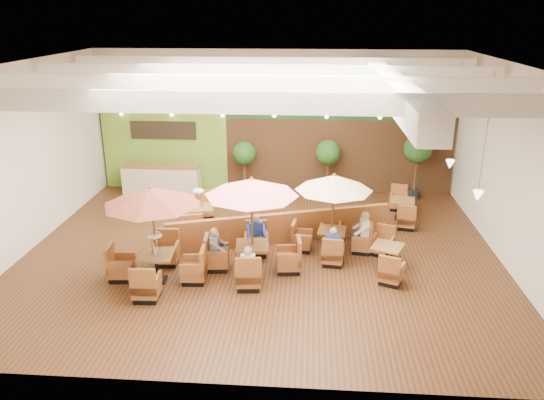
# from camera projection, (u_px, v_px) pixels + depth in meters

# --- Properties ---
(room) EXTENTS (14.04, 14.00, 5.52)m
(room) POSITION_uv_depth(u_px,v_px,m) (272.00, 125.00, 15.84)
(room) COLOR #381E0F
(room) RESTS_ON ground
(service_counter) EXTENTS (3.00, 0.75, 1.18)m
(service_counter) POSITION_uv_depth(u_px,v_px,m) (162.00, 179.00, 20.84)
(service_counter) COLOR beige
(service_counter) RESTS_ON ground
(booth_divider) EXTENTS (6.81, 2.39, 0.98)m
(booth_divider) POSITION_uv_depth(u_px,v_px,m) (282.00, 228.00, 16.44)
(booth_divider) COLOR brown
(booth_divider) RESTS_ON ground
(table_0) EXTENTS (2.65, 2.65, 2.70)m
(table_0) POSITION_uv_depth(u_px,v_px,m) (153.00, 218.00, 13.66)
(table_0) COLOR brown
(table_0) RESTS_ON ground
(table_1) EXTENTS (2.73, 2.73, 2.74)m
(table_1) POSITION_uv_depth(u_px,v_px,m) (252.00, 208.00, 14.21)
(table_1) COLOR brown
(table_1) RESTS_ON ground
(table_2) EXTENTS (2.45, 2.45, 2.46)m
(table_2) POSITION_uv_depth(u_px,v_px,m) (333.00, 199.00, 15.43)
(table_2) COLOR brown
(table_2) RESTS_ON ground
(table_3) EXTENTS (1.03, 2.63, 1.52)m
(table_3) POSITION_uv_depth(u_px,v_px,m) (199.00, 214.00, 17.57)
(table_3) COLOR brown
(table_3) RESTS_ON ground
(table_4) EXTENTS (1.04, 2.52, 0.88)m
(table_4) POSITION_uv_depth(u_px,v_px,m) (387.00, 257.00, 14.84)
(table_4) COLOR brown
(table_4) RESTS_ON ground
(table_5) EXTENTS (0.94, 2.47, 0.90)m
(table_5) POSITION_uv_depth(u_px,v_px,m) (402.00, 210.00, 18.38)
(table_5) COLOR brown
(table_5) RESTS_ON ground
(topiary_0) EXTENTS (0.91, 0.91, 2.11)m
(topiary_0) POSITION_uv_depth(u_px,v_px,m) (244.00, 155.00, 20.46)
(topiary_0) COLOR black
(topiary_0) RESTS_ON ground
(topiary_1) EXTENTS (0.96, 0.96, 2.22)m
(topiary_1) POSITION_uv_depth(u_px,v_px,m) (328.00, 155.00, 20.21)
(topiary_1) COLOR black
(topiary_1) RESTS_ON ground
(topiary_2) EXTENTS (1.07, 1.07, 2.49)m
(topiary_2) POSITION_uv_depth(u_px,v_px,m) (418.00, 151.00, 19.90)
(topiary_2) COLOR black
(topiary_2) RESTS_ON ground
(diner_0) EXTENTS (0.38, 0.31, 0.75)m
(diner_0) POSITION_uv_depth(u_px,v_px,m) (248.00, 262.00, 13.64)
(diner_0) COLOR white
(diner_0) RESTS_ON ground
(diner_1) EXTENTS (0.43, 0.39, 0.80)m
(diner_1) POSITION_uv_depth(u_px,v_px,m) (256.00, 231.00, 15.52)
(diner_1) COLOR #2541A3
(diner_1) RESTS_ON ground
(diner_2) EXTENTS (0.32, 0.39, 0.79)m
(diner_2) POSITION_uv_depth(u_px,v_px,m) (216.00, 245.00, 14.65)
(diner_2) COLOR slate
(diner_2) RESTS_ON ground
(diner_3) EXTENTS (0.37, 0.31, 0.71)m
(diner_3) POSITION_uv_depth(u_px,v_px,m) (333.00, 241.00, 14.92)
(diner_3) COLOR #2541A3
(diner_3) RESTS_ON ground
(diner_4) EXTENTS (0.34, 0.42, 0.85)m
(diner_4) POSITION_uv_depth(u_px,v_px,m) (363.00, 228.00, 15.68)
(diner_4) COLOR white
(diner_4) RESTS_ON ground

